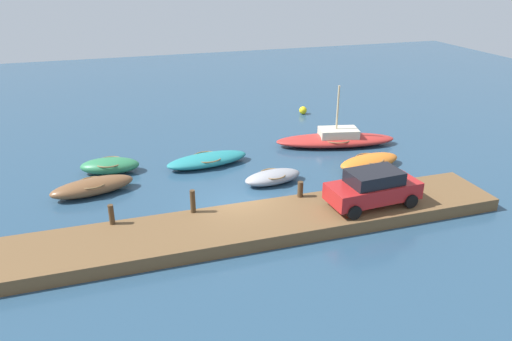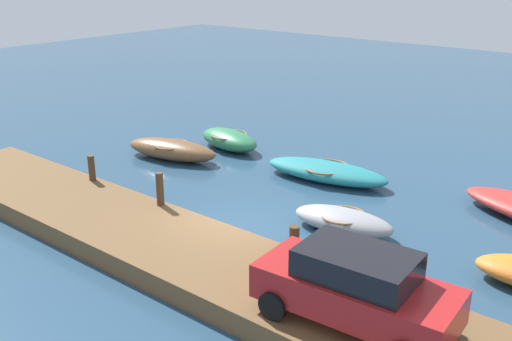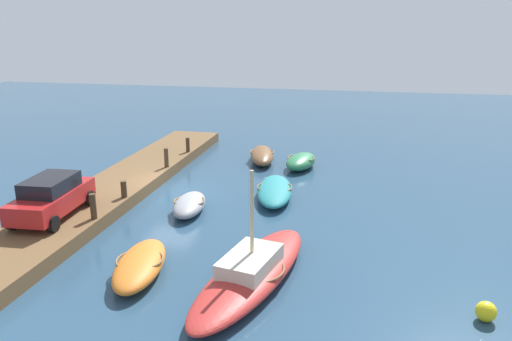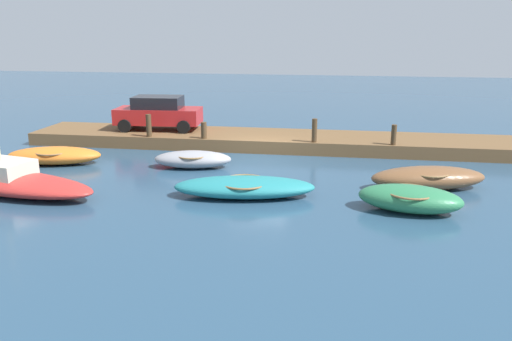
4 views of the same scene
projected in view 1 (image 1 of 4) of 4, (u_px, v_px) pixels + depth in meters
ground_plane at (237, 206)px, 23.14m from camera, size 84.00×84.00×0.00m
dock_platform at (253, 225)px, 20.87m from camera, size 23.11×3.33×0.59m
dinghy_grey at (273, 177)px, 25.39m from camera, size 3.30×1.75×0.70m
rowboat_brown at (93, 187)px, 24.17m from camera, size 4.31×2.28×0.82m
motorboat_teal at (207, 160)px, 27.61m from camera, size 4.97×2.34×0.68m
rowboat_orange at (369, 161)px, 27.32m from camera, size 4.11×2.20×0.72m
sailboat_red at (336, 139)px, 30.59m from camera, size 7.85×3.61×3.87m
rowboat_green at (110, 166)px, 26.63m from camera, size 3.39×2.03×0.83m
mooring_post_west at (111, 214)px, 20.22m from camera, size 0.23×0.23×0.89m
mooring_post_mid_west at (193, 201)px, 21.14m from camera, size 0.23×0.23×1.06m
mooring_post_mid_east at (300, 189)px, 22.60m from camera, size 0.27×0.27×0.76m
mooring_post_east at (352, 179)px, 23.28m from camera, size 0.25×0.25×1.05m
parked_car at (373, 188)px, 21.65m from camera, size 4.30×2.17×1.68m
marker_buoy at (303, 110)px, 36.97m from camera, size 0.59×0.59×0.59m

